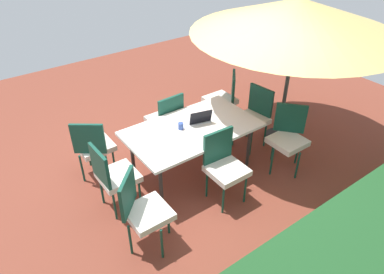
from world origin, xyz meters
name	(u,v)px	position (x,y,z in m)	size (l,w,h in m)	color
ground_plane	(192,171)	(0.00, 0.00, -0.01)	(10.00, 10.00, 0.02)	brown
hedge_row	(359,274)	(0.00, 2.62, 0.53)	(6.30, 0.98, 1.06)	#1E4C23
dining_table	(192,131)	(0.00, 0.00, 0.71)	(1.81, 1.05, 0.76)	white
patio_umbrella	(298,16)	(-1.69, 0.14, 2.02)	(3.00, 3.00, 2.26)	#4C4C4C
chair_northeast	(142,209)	(1.21, 0.74, 0.55)	(0.59, 0.59, 0.98)	silver
chair_north	(224,164)	(-0.02, 0.68, 0.55)	(0.46, 0.47, 0.98)	silver
chair_southeast	(93,145)	(1.16, -0.71, 0.55)	(0.58, 0.58, 0.98)	silver
chair_east	(113,174)	(1.22, 0.02, 0.55)	(0.47, 0.46, 0.98)	silver
chair_southwest	(224,97)	(-1.19, -0.72, 0.55)	(0.59, 0.58, 0.98)	silver
chair_south	(166,118)	(-0.02, -0.71, 0.55)	(0.46, 0.47, 0.98)	silver
chair_west	(254,115)	(-1.19, 0.00, 0.55)	(0.48, 0.47, 0.98)	silver
chair_northwest	(288,135)	(-1.18, 0.71, 0.55)	(0.59, 0.58, 0.98)	silver
laptop	(199,119)	(-0.17, -0.06, 0.81)	(0.37, 0.32, 0.21)	#B7B7BC
cup	(181,126)	(0.14, -0.07, 0.81)	(0.07, 0.07, 0.09)	#334C99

